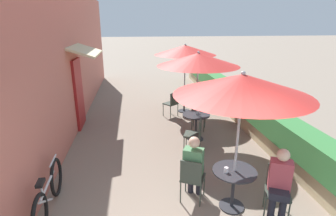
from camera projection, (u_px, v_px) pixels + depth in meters
name	position (u px, v px, depth m)	size (l,w,h in m)	color
cafe_facade_wall	(74.00, 57.00, 8.17)	(0.98, 13.80, 4.20)	#C66B5B
planter_hedge	(232.00, 98.00, 9.35)	(0.60, 12.80, 1.01)	tan
patio_table_near	(234.00, 181.00, 4.50)	(0.75, 0.75, 0.73)	#28282D
patio_umbrella_near	(242.00, 85.00, 3.97)	(2.12, 2.12, 2.43)	#B7B7BC
cafe_chair_near_left	(278.00, 187.00, 4.35)	(0.54, 0.54, 0.87)	#384238
seated_patron_near_left	(280.00, 182.00, 4.20)	(0.46, 0.50, 1.25)	#23232D
cafe_chair_near_right	(192.00, 176.00, 4.65)	(0.54, 0.54, 0.87)	#384238
seated_patron_near_right	(194.00, 165.00, 4.70)	(0.46, 0.50, 1.25)	#23232D
coffee_cup_near	(226.00, 170.00, 4.37)	(0.07, 0.07, 0.09)	white
patio_table_mid	(196.00, 122.00, 7.20)	(0.75, 0.75, 0.73)	#28282D
patio_umbrella_mid	(198.00, 60.00, 6.67)	(2.12, 2.12, 2.43)	#B7B7BC
cafe_chair_mid_left	(196.00, 132.00, 6.52)	(0.51, 0.51, 0.87)	#384238
cafe_chair_mid_right	(196.00, 113.00, 7.88)	(0.51, 0.51, 0.87)	#384238
coffee_cup_mid	(198.00, 112.00, 7.20)	(0.07, 0.07, 0.09)	white
patio_table_far	(184.00, 98.00, 9.49)	(0.75, 0.75, 0.73)	#28282D
patio_umbrella_far	(185.00, 50.00, 8.96)	(2.12, 2.12, 2.43)	#B7B7BC
cafe_chair_far_left	(172.00, 102.00, 8.96)	(0.56, 0.56, 0.87)	#384238
cafe_chair_far_right	(195.00, 94.00, 10.03)	(0.56, 0.56, 0.87)	#384238
coffee_cup_far	(186.00, 91.00, 9.40)	(0.07, 0.07, 0.09)	#232328
bicycle_leaning	(49.00, 194.00, 4.41)	(0.14, 1.80, 0.81)	black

